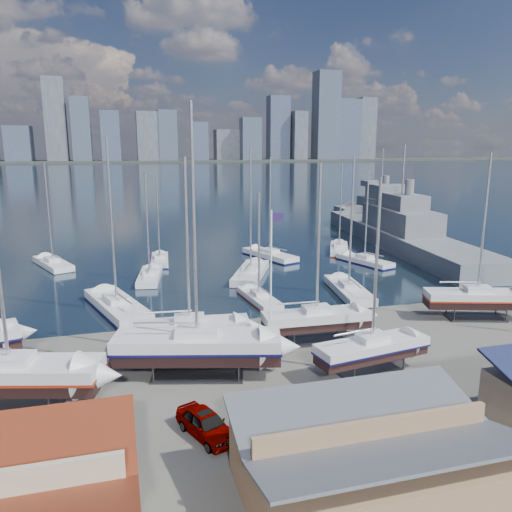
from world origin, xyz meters
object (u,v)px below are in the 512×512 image
object	(u,v)px
flagpole	(272,271)
naval_ship_east	(399,236)
car_a	(206,424)
naval_ship_west	(380,217)

from	to	relation	value
flagpole	naval_ship_east	bearing A→B (deg)	47.20
naval_ship_east	flagpole	bearing A→B (deg)	143.99
naval_ship_east	flagpole	world-z (taller)	naval_ship_east
car_a	flagpole	distance (m)	14.61
naval_ship_west	car_a	bearing A→B (deg)	147.83
car_a	flagpole	size ratio (longest dim) A/B	0.39
naval_ship_east	naval_ship_west	bearing A→B (deg)	-14.34
car_a	naval_ship_east	bearing A→B (deg)	26.36
naval_ship_east	flagpole	size ratio (longest dim) A/B	4.52
naval_ship_west	car_a	size ratio (longest dim) A/B	8.61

